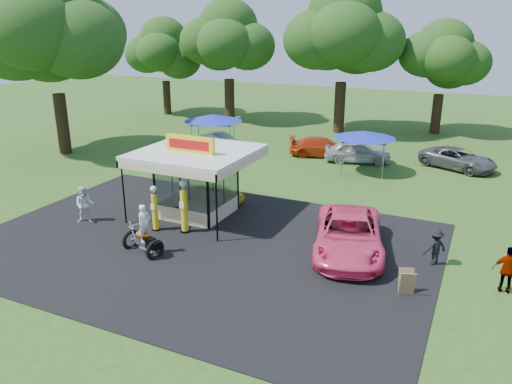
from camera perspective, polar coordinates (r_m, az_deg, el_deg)
ground at (r=20.88m, az=-9.08°, el=-7.91°), size 120.00×120.00×0.00m
asphalt_apron at (r=22.38m, az=-6.22°, el=-5.83°), size 20.00×14.00×0.04m
gas_station_kiosk at (r=25.11m, az=-6.75°, el=1.24°), size 5.40×5.40×4.18m
gas_pump_left at (r=23.67m, az=-11.49°, el=-1.96°), size 0.41×0.41×2.22m
gas_pump_right at (r=23.16m, az=-8.21°, el=-1.77°), size 0.48×0.48×2.58m
motorcycle at (r=21.47m, az=-12.67°, el=-4.73°), size 2.03×1.35×2.31m
spare_tires at (r=24.98m, az=-8.92°, el=-2.47°), size 0.81×0.49×0.69m
a_frame_sign at (r=18.88m, az=16.84°, el=-9.90°), size 0.59×0.65×0.97m
kiosk_car at (r=27.32m, az=-4.22°, el=-0.10°), size 2.82×1.13×0.96m
pink_sedan at (r=21.44m, az=10.55°, el=-4.80°), size 4.21×6.49×1.66m
spectator_west at (r=25.59m, az=-18.99°, el=-1.38°), size 1.13×1.07×1.85m
spectator_east_a at (r=21.33m, az=19.80°, el=-5.96°), size 1.12×1.10×1.54m
spectator_east_b at (r=20.22m, az=26.85°, el=-7.97°), size 1.07×0.49×1.78m
bg_car_a at (r=38.13m, az=-4.15°, el=5.69°), size 4.43×2.30×1.39m
bg_car_b at (r=36.88m, az=7.58°, el=5.12°), size 5.10×3.13×1.38m
bg_car_c at (r=35.64m, az=11.53°, el=4.56°), size 4.86×2.91×1.55m
bg_car_d at (r=35.96m, az=22.07°, el=3.55°), size 5.50×4.17×1.39m
tent_west at (r=37.01m, az=-4.91°, el=8.42°), size 4.24×4.24×2.97m
tent_east at (r=32.86m, az=12.29°, el=6.41°), size 3.95×3.95×2.76m
oak_far_a at (r=54.36m, az=-10.41°, el=15.21°), size 8.21×8.21×9.73m
oak_far_b at (r=49.79m, az=-3.15°, el=16.35°), size 9.48×9.48×11.30m
oak_far_c at (r=44.68m, az=9.93°, el=16.73°), size 10.57×10.57×12.46m
oak_far_d at (r=46.54m, az=20.53°, el=13.61°), size 7.95×7.95×9.46m
oak_near at (r=39.21m, az=-22.31°, el=15.84°), size 11.36×11.36×13.08m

